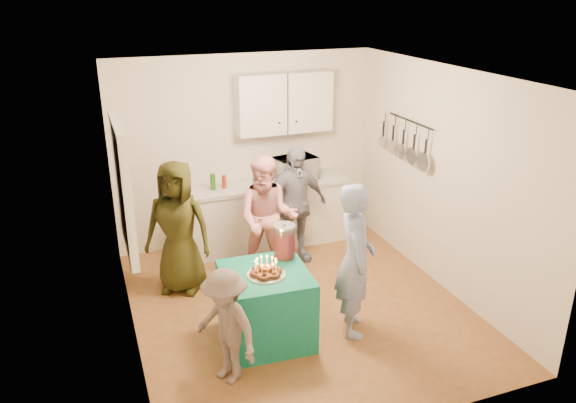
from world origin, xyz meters
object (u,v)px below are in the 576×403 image
object	(u,v)px
microwave	(295,168)
woman_back_left	(178,227)
party_table	(266,306)
woman_back_right	(294,205)
woman_back_center	(267,218)
child_near_left	(226,327)
punch_jar	(285,242)
man_birthday	(355,260)
counter	(268,215)

from	to	relation	value
microwave	woman_back_left	world-z (taller)	woman_back_left
party_table	woman_back_left	xyz separation A→B (m)	(-0.62, 1.32, 0.42)
party_table	woman_back_right	bearing A→B (deg)	59.76
woman_back_center	child_near_left	distance (m)	2.01
microwave	woman_back_right	world-z (taller)	woman_back_right
woman_back_right	child_near_left	bearing A→B (deg)	-132.19
woman_back_right	party_table	bearing A→B (deg)	-127.23
party_table	punch_jar	distance (m)	0.68
party_table	woman_back_right	world-z (taller)	woman_back_right
man_birthday	woman_back_center	bearing A→B (deg)	36.67
man_birthday	microwave	bearing A→B (deg)	12.77
man_birthday	woman_back_left	distance (m)	2.13
woman_back_left	punch_jar	bearing A→B (deg)	-20.32
microwave	party_table	size ratio (longest dim) A/B	0.67
party_table	woman_back_right	xyz separation A→B (m)	(0.91, 1.56, 0.40)
microwave	child_near_left	size ratio (longest dim) A/B	0.51
party_table	woman_back_center	xyz separation A→B (m)	(0.44, 1.26, 0.40)
man_birthday	child_near_left	distance (m)	1.50
woman_back_right	punch_jar	bearing A→B (deg)	-122.11
woman_back_left	woman_back_center	distance (m)	1.07
counter	woman_back_left	world-z (taller)	woman_back_left
party_table	child_near_left	xyz separation A→B (m)	(-0.53, -0.49, 0.18)
punch_jar	woman_back_center	xyz separation A→B (m)	(0.14, 1.00, -0.15)
punch_jar	woman_back_center	world-z (taller)	woman_back_center
party_table	man_birthday	distance (m)	1.02
microwave	woman_back_left	xyz separation A→B (m)	(-1.77, -0.83, -0.27)
counter	punch_jar	size ratio (longest dim) A/B	6.47
counter	microwave	world-z (taller)	microwave
punch_jar	woman_back_right	xyz separation A→B (m)	(0.61, 1.30, -0.15)
man_birthday	woman_back_center	world-z (taller)	man_birthday
woman_back_center	counter	bearing A→B (deg)	95.21
woman_back_left	child_near_left	bearing A→B (deg)	-58.47
counter	microwave	xyz separation A→B (m)	(0.41, 0.00, 0.64)
counter	party_table	distance (m)	2.27
child_near_left	woman_back_center	bearing A→B (deg)	122.85
child_near_left	punch_jar	bearing A→B (deg)	103.96
man_birthday	woman_back_left	bearing A→B (deg)	64.49
microwave	man_birthday	world-z (taller)	man_birthday
microwave	man_birthday	bearing A→B (deg)	-106.81
microwave	punch_jar	size ratio (longest dim) A/B	1.67
counter	child_near_left	bearing A→B (deg)	-115.78
woman_back_center	woman_back_right	world-z (taller)	woman_back_center
party_table	punch_jar	xyz separation A→B (m)	(0.30, 0.26, 0.55)
party_table	child_near_left	bearing A→B (deg)	-137.66
man_birthday	woman_back_right	bearing A→B (deg)	18.59
woman_back_right	child_near_left	world-z (taller)	woman_back_right
counter	woman_back_right	bearing A→B (deg)	-74.10
woman_back_right	man_birthday	bearing A→B (deg)	-97.12
party_table	woman_back_center	world-z (taller)	woman_back_center
punch_jar	child_near_left	size ratio (longest dim) A/B	0.30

